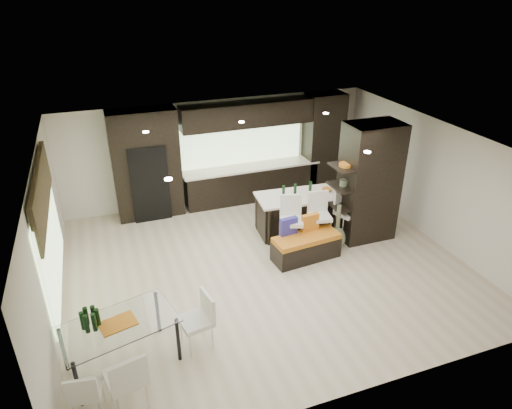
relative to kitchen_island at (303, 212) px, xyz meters
name	(u,v)px	position (x,y,z in m)	size (l,w,h in m)	color
ground	(266,265)	(-1.38, -1.12, -0.46)	(8.00, 8.00, 0.00)	beige
back_wall	(218,151)	(-1.38, 2.38, 0.89)	(8.00, 0.02, 2.70)	beige
left_wall	(47,245)	(-5.38, -1.12, 0.89)	(0.02, 7.00, 2.70)	beige
right_wall	(433,180)	(2.62, -1.12, 0.89)	(0.02, 7.00, 2.70)	beige
ceiling	(267,143)	(-1.38, -1.12, 2.24)	(8.00, 7.00, 0.02)	white
window_left	(50,239)	(-5.34, -0.92, 0.89)	(0.04, 3.20, 1.90)	#B2D199
window_back	(240,142)	(-0.78, 2.34, 1.09)	(3.40, 0.04, 1.20)	#B2D199
stone_accent	(41,192)	(-5.31, -0.92, 1.79)	(0.08, 3.00, 0.80)	brown
ceiling_spots	(262,140)	(-1.38, -0.87, 2.22)	(4.00, 3.00, 0.02)	white
back_cabinetry	(240,153)	(-0.88, 2.05, 0.89)	(6.80, 0.68, 2.70)	black
refrigerator	(148,180)	(-3.28, 2.00, 0.49)	(0.90, 0.68, 1.90)	black
partition_column	(369,182)	(1.22, -0.72, 0.89)	(1.20, 0.80, 2.70)	black
kitchen_island	(303,212)	(0.00, 0.00, 0.00)	(2.20, 0.95, 0.92)	black
stool_left	(291,231)	(-0.68, -0.81, 0.06)	(0.46, 0.46, 1.05)	silver
stool_mid	(319,226)	(0.00, -0.80, 0.05)	(0.45, 0.45, 1.03)	silver
stool_right	(346,222)	(0.68, -0.79, 0.03)	(0.44, 0.44, 0.99)	silver
bench	(306,247)	(-0.47, -1.15, -0.18)	(1.44, 0.55, 0.55)	black
floor_vase	(337,228)	(0.32, -1.04, 0.08)	(0.40, 0.40, 1.08)	#4D563E
dining_table	(121,344)	(-4.44, -2.91, -0.05)	(1.68, 0.95, 0.81)	white
chair_near	(126,381)	(-4.44, -3.72, 0.01)	(0.51, 0.51, 0.95)	silver
chair_far	(87,393)	(-4.96, -3.68, -0.07)	(0.42, 0.42, 0.78)	silver
chair_end	(196,324)	(-3.27, -2.91, -0.01)	(0.49, 0.49, 0.90)	silver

